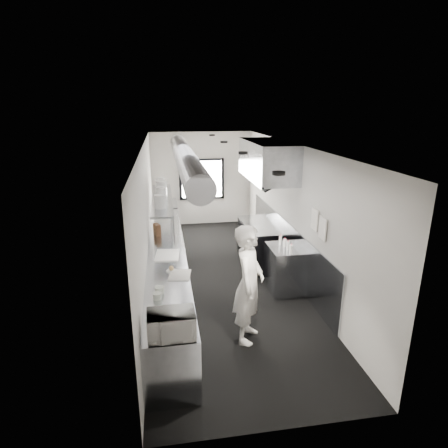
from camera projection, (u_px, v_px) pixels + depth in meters
name	position (u px, v px, depth m)	size (l,w,h in m)	color
floor	(222.00, 278.00, 8.04)	(3.00, 8.00, 0.01)	black
ceiling	(222.00, 145.00, 7.20)	(3.00, 8.00, 0.01)	silver
wall_back	(202.00, 179.00, 11.38)	(3.00, 0.02, 2.80)	#BAB6B0
wall_front	(283.00, 323.00, 3.85)	(3.00, 0.02, 2.80)	#BAB6B0
wall_left	(147.00, 219.00, 7.39)	(0.02, 8.00, 2.80)	#BAB6B0
wall_right	(293.00, 212.00, 7.85)	(0.02, 8.00, 2.80)	#BAB6B0
wall_cladding	(286.00, 245.00, 8.38)	(0.03, 5.50, 1.10)	#91989F
hvac_duct	(185.00, 157.00, 7.54)	(0.40, 0.40, 6.40)	#92949A
service_window	(202.00, 179.00, 11.35)	(1.36, 0.05, 1.25)	white
exhaust_hood	(267.00, 160.00, 8.15)	(0.81, 2.20, 0.88)	#91989F
prep_counter	(167.00, 272.00, 7.26)	(0.70, 6.00, 0.90)	#91989F
pass_shelf	(162.00, 200.00, 8.34)	(0.45, 3.00, 0.68)	#91989F
range	(262.00, 244.00, 8.72)	(0.88, 1.60, 0.94)	black
bottle_station	(285.00, 269.00, 7.42)	(0.65, 0.80, 0.90)	#91989F
far_work_table	(165.00, 218.00, 10.74)	(0.70, 1.20, 0.90)	#91989F
notice_sheet_a	(315.00, 220.00, 6.65)	(0.02, 0.28, 0.38)	white
notice_sheet_b	(322.00, 228.00, 6.34)	(0.02, 0.28, 0.38)	white
line_cook	(249.00, 284.00, 5.71)	(0.68, 0.45, 1.88)	white
microwave	(171.00, 324.00, 4.45)	(0.52, 0.40, 0.31)	white
deli_tub_a	(157.00, 296.00, 5.34)	(0.12, 0.12, 0.09)	beige
deli_tub_b	(159.00, 290.00, 5.50)	(0.14, 0.14, 0.10)	beige
newspaper	(180.00, 275.00, 6.09)	(0.34, 0.43, 0.01)	silver
small_plate	(171.00, 271.00, 6.24)	(0.17, 0.17, 0.01)	silver
pastry	(171.00, 268.00, 6.23)	(0.08, 0.08, 0.08)	tan
cutting_board	(167.00, 255.00, 6.89)	(0.43, 0.57, 0.02)	white
knife_block	(157.00, 230.00, 7.95)	(0.10, 0.22, 0.24)	brown
plate_stack_a	(160.00, 201.00, 7.48)	(0.23, 0.23, 0.27)	silver
plate_stack_b	(162.00, 193.00, 8.14)	(0.21, 0.21, 0.28)	silver
plate_stack_c	(162.00, 188.00, 8.44)	(0.25, 0.25, 0.36)	silver
plate_stack_d	(161.00, 185.00, 8.84)	(0.22, 0.22, 0.34)	silver
squeeze_bottle_a	(291.00, 249.00, 6.94)	(0.06, 0.06, 0.18)	white
squeeze_bottle_b	(288.00, 246.00, 7.15)	(0.06, 0.06, 0.17)	white
squeeze_bottle_c	(285.00, 243.00, 7.29)	(0.06, 0.06, 0.17)	white
squeeze_bottle_d	(280.00, 241.00, 7.42)	(0.05, 0.05, 0.16)	white
squeeze_bottle_e	(281.00, 239.00, 7.51)	(0.05, 0.05, 0.16)	white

